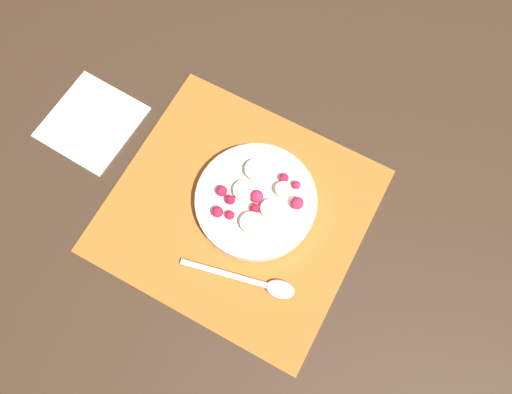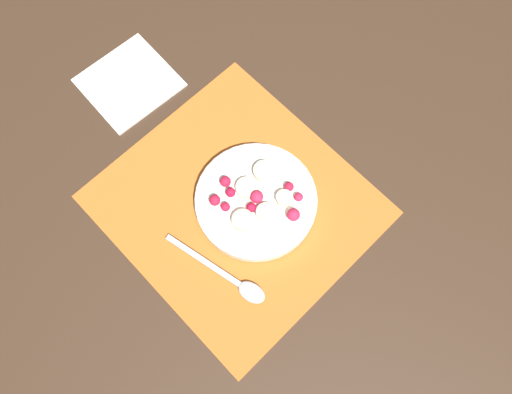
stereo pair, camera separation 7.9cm
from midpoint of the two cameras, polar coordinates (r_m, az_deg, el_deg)
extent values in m
plane|color=#382619|center=(0.83, 0.48, -1.31)|extent=(3.00, 3.00, 0.00)
cube|color=#B26023|center=(0.82, 0.48, -1.25)|extent=(0.40, 0.38, 0.01)
cylinder|color=white|center=(0.81, 2.76, -0.88)|extent=(0.20, 0.20, 0.02)
torus|color=white|center=(0.81, 2.79, -0.71)|extent=(0.20, 0.20, 0.01)
cylinder|color=white|center=(0.80, 2.80, -0.61)|extent=(0.18, 0.18, 0.00)
cylinder|color=#F4EAB7|center=(0.80, 6.06, -0.57)|extent=(0.03, 0.03, 0.01)
cylinder|color=#F4EAB7|center=(0.80, 1.58, 0.77)|extent=(0.05, 0.05, 0.01)
cylinder|color=#F4EAB7|center=(0.79, 3.99, -2.25)|extent=(0.04, 0.04, 0.01)
cylinder|color=#F4EAB7|center=(0.81, 3.71, 2.56)|extent=(0.05, 0.05, 0.01)
cylinder|color=beige|center=(0.78, 1.35, -3.12)|extent=(0.04, 0.04, 0.01)
sphere|color=red|center=(0.79, -1.91, -0.78)|extent=(0.02, 0.02, 0.02)
sphere|color=#D12347|center=(0.79, 2.92, -0.37)|extent=(0.02, 0.02, 0.02)
sphere|color=#D12347|center=(0.79, 7.16, -2.43)|extent=(0.02, 0.02, 0.02)
sphere|color=red|center=(0.80, 6.59, 0.79)|extent=(0.02, 0.02, 0.02)
sphere|color=red|center=(0.80, -0.72, 1.38)|extent=(0.02, 0.02, 0.02)
sphere|color=#B21433|center=(0.79, -0.28, -0.05)|extent=(0.02, 0.02, 0.02)
sphere|color=red|center=(0.79, -0.79, -1.42)|extent=(0.01, 0.01, 0.01)
sphere|color=#D12347|center=(0.80, 7.71, -0.41)|extent=(0.01, 0.01, 0.01)
sphere|color=#B21433|center=(0.79, 2.32, -1.63)|extent=(0.02, 0.02, 0.02)
cube|color=#B2B2B7|center=(0.80, -3.23, -7.69)|extent=(0.14, 0.04, 0.00)
ellipsoid|color=#B2B2B7|center=(0.79, 2.41, -11.27)|extent=(0.05, 0.04, 0.01)
cube|color=white|center=(0.94, -11.99, 12.43)|extent=(0.15, 0.16, 0.01)
camera|label=1|loc=(0.04, -87.11, 8.27)|focal=35.00mm
camera|label=2|loc=(0.04, 92.89, -8.27)|focal=35.00mm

